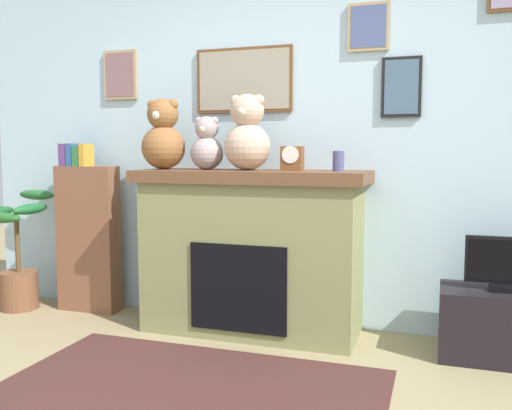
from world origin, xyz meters
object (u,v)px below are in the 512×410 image
object	(u,v)px
mantel_clock	(292,158)
teddy_bear_brown	(247,136)
fireplace	(252,251)
bookshelf	(88,235)
teddy_bear_cream	(207,146)
teddy_bear_tan	(163,138)
television	(509,266)
tv_stand	(507,326)
potted_plant	(18,263)
candle_jar	(338,161)

from	to	relation	value
mantel_clock	teddy_bear_brown	distance (m)	0.34
fireplace	mantel_clock	distance (m)	0.68
bookshelf	teddy_bear_cream	distance (m)	1.23
bookshelf	teddy_bear_tan	xyz separation A→B (m)	(0.70, -0.09, 0.73)
television	teddy_bear_cream	xyz separation A→B (m)	(-1.90, 0.01, 0.70)
tv_stand	bookshelf	bearing A→B (deg)	178.04
fireplace	potted_plant	world-z (taller)	fireplace
candle_jar	teddy_bear_tan	world-z (taller)	teddy_bear_tan
candle_jar	teddy_bear_tan	distance (m)	1.23
teddy_bear_brown	fireplace	bearing A→B (deg)	35.58
teddy_bear_cream	potted_plant	bearing A→B (deg)	-177.94
potted_plant	television	size ratio (longest dim) A/B	1.88
tv_stand	television	bearing A→B (deg)	-90.00
television	mantel_clock	bearing A→B (deg)	179.52
potted_plant	tv_stand	bearing A→B (deg)	0.75
television	teddy_bear_cream	bearing A→B (deg)	179.64
tv_stand	teddy_bear_brown	xyz separation A→B (m)	(-1.61, 0.01, 1.11)
teddy_bear_tan	tv_stand	bearing A→B (deg)	-0.27
teddy_bear_tan	teddy_bear_brown	xyz separation A→B (m)	(0.62, -0.00, 0.00)
television	bookshelf	bearing A→B (deg)	178.02
fireplace	mantel_clock	xyz separation A→B (m)	(0.28, -0.02, 0.62)
tv_stand	teddy_bear_tan	distance (m)	2.48
television	candle_jar	size ratio (longest dim) A/B	3.82
fireplace	teddy_bear_cream	bearing A→B (deg)	-176.70
mantel_clock	teddy_bear_tan	world-z (taller)	teddy_bear_tan
fireplace	teddy_bear_cream	size ratio (longest dim) A/B	4.29
teddy_bear_cream	mantel_clock	bearing A→B (deg)	-0.12
potted_plant	mantel_clock	size ratio (longest dim) A/B	5.77
mantel_clock	teddy_bear_brown	bearing A→B (deg)	179.80
bookshelf	teddy_bear_brown	xyz separation A→B (m)	(1.32, -0.09, 0.73)
bookshelf	potted_plant	bearing A→B (deg)	-164.76
bookshelf	teddy_bear_tan	distance (m)	1.02
bookshelf	teddy_bear_cream	xyz separation A→B (m)	(1.03, -0.09, 0.67)
potted_plant	teddy_bear_cream	xyz separation A→B (m)	(1.57, 0.06, 0.89)
potted_plant	bookshelf	bearing A→B (deg)	15.24
bookshelf	fireplace	bearing A→B (deg)	-3.02
tv_stand	mantel_clock	world-z (taller)	mantel_clock
bookshelf	candle_jar	size ratio (longest dim) A/B	10.04
teddy_bear_brown	potted_plant	bearing A→B (deg)	-178.27
teddy_bear_cream	bookshelf	bearing A→B (deg)	175.06
candle_jar	teddy_bear_cream	distance (m)	0.90
bookshelf	teddy_bear_tan	world-z (taller)	teddy_bear_tan
television	teddy_bear_brown	world-z (taller)	teddy_bear_brown
fireplace	bookshelf	distance (m)	1.35
fireplace	television	distance (m)	1.58
teddy_bear_brown	bookshelf	bearing A→B (deg)	176.13
teddy_bear_tan	teddy_bear_brown	world-z (taller)	teddy_bear_brown
teddy_bear_brown	tv_stand	bearing A→B (deg)	-0.38
teddy_bear_cream	teddy_bear_tan	bearing A→B (deg)	-179.97
mantel_clock	teddy_bear_tan	distance (m)	0.93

